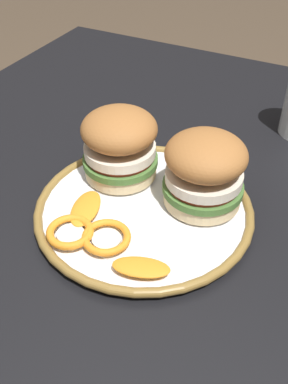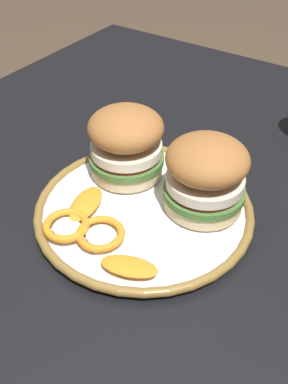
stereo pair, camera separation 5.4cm
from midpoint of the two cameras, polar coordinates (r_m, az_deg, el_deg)
name	(u,v)px [view 1 (the left image)]	position (r m, az deg, el deg)	size (l,w,h in m)	color
dining_table	(136,283)	(0.65, -3.45, -11.58)	(1.22, 0.98, 0.70)	black
dinner_plate	(144,209)	(0.60, -2.59, -2.34)	(0.29, 0.29, 0.02)	white
sandwich_half_left	(120,144)	(0.62, -5.62, 6.06)	(0.11, 0.11, 0.10)	beige
sandwich_half_right	(205,170)	(0.57, 5.03, 2.72)	(0.13, 0.13, 0.10)	beige
orange_peel_curled	(106,237)	(0.55, -7.65, -5.85)	(0.08, 0.08, 0.01)	orange
orange_peel_strip_long	(86,207)	(0.60, -9.94, -2.03)	(0.08, 0.05, 0.01)	orange
orange_peel_strip_short	(141,267)	(0.52, -3.43, -9.66)	(0.05, 0.07, 0.01)	orange
orange_peel_small_curl	(70,232)	(0.57, -12.13, -5.10)	(0.07, 0.07, 0.01)	orange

